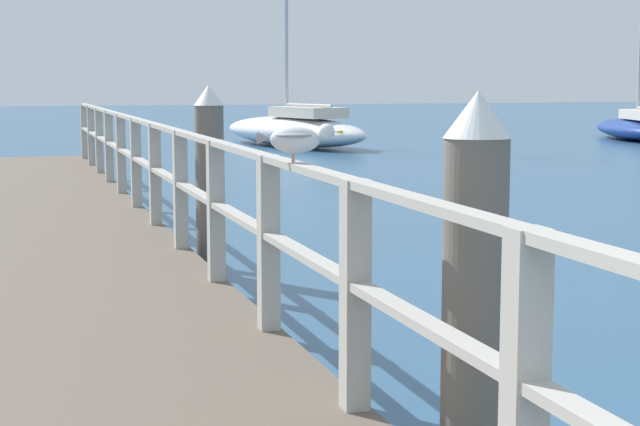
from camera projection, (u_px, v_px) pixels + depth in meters
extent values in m
cube|color=brown|center=(28.00, 248.00, 10.78)|extent=(2.83, 21.35, 0.38)
cube|color=#B2ADA3|center=(524.00, 398.00, 3.27)|extent=(0.12, 0.12, 1.09)
cube|color=#B2ADA3|center=(355.00, 295.00, 4.83)|extent=(0.12, 0.12, 1.09)
cube|color=#B2ADA3|center=(268.00, 243.00, 6.39)|extent=(0.12, 0.12, 1.09)
cube|color=#B2ADA3|center=(216.00, 211.00, 7.95)|extent=(0.12, 0.12, 1.09)
cube|color=#B2ADA3|center=(180.00, 189.00, 9.52)|extent=(0.12, 0.12, 1.09)
cube|color=#B2ADA3|center=(155.00, 174.00, 11.08)|extent=(0.12, 0.12, 1.09)
cube|color=#B2ADA3|center=(136.00, 162.00, 12.64)|extent=(0.12, 0.12, 1.09)
cube|color=#B2ADA3|center=(121.00, 153.00, 14.20)|extent=(0.12, 0.12, 1.09)
cube|color=#B2ADA3|center=(109.00, 146.00, 15.76)|extent=(0.12, 0.12, 1.09)
cube|color=#B2ADA3|center=(99.00, 140.00, 17.32)|extent=(0.12, 0.12, 1.09)
cube|color=#B2ADA3|center=(91.00, 135.00, 18.88)|extent=(0.12, 0.12, 1.09)
cube|color=#B2ADA3|center=(84.00, 131.00, 20.44)|extent=(0.12, 0.12, 1.09)
cube|color=#B2ADA3|center=(154.00, 125.00, 11.01)|extent=(0.10, 19.75, 0.04)
cube|color=#B2ADA3|center=(155.00, 169.00, 11.07)|extent=(0.10, 19.75, 0.04)
cylinder|color=#6B6056|center=(474.00, 332.00, 4.50)|extent=(0.28, 0.28, 1.68)
cone|color=white|center=(478.00, 114.00, 4.38)|extent=(0.29, 0.29, 0.20)
cylinder|color=#6B6056|center=(210.00, 191.00, 10.16)|extent=(0.28, 0.28, 1.68)
cone|color=white|center=(209.00, 95.00, 10.04)|extent=(0.29, 0.29, 0.20)
ellipsoid|color=white|center=(295.00, 140.00, 5.73)|extent=(0.31, 0.23, 0.15)
sphere|color=white|center=(327.00, 132.00, 5.70)|extent=(0.09, 0.09, 0.09)
cone|color=gold|center=(338.00, 132.00, 5.69)|extent=(0.06, 0.04, 0.02)
cone|color=#939399|center=(265.00, 138.00, 5.74)|extent=(0.10, 0.10, 0.07)
ellipsoid|color=#939399|center=(295.00, 135.00, 5.72)|extent=(0.28, 0.25, 0.04)
cylinder|color=tan|center=(294.00, 158.00, 5.76)|extent=(0.01, 0.01, 0.05)
cylinder|color=tan|center=(293.00, 158.00, 5.71)|extent=(0.01, 0.01, 0.05)
ellipsoid|color=white|center=(293.00, 131.00, 30.28)|extent=(3.88, 7.16, 0.86)
cylinder|color=#B2B2B7|center=(308.00, 105.00, 29.47)|extent=(0.73, 2.33, 0.08)
cube|color=beige|center=(308.00, 112.00, 29.52)|extent=(1.80, 2.69, 0.30)
ellipsoid|color=navy|center=(640.00, 129.00, 33.57)|extent=(3.81, 6.63, 0.69)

